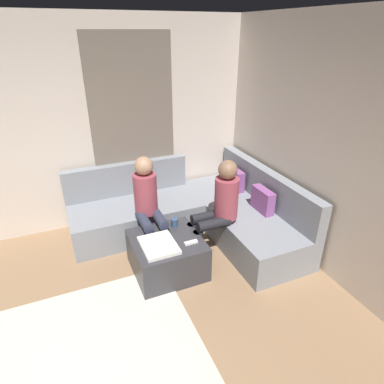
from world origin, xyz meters
name	(u,v)px	position (x,y,z in m)	size (l,w,h in m)	color
wall_left	(26,135)	(-2.94, 0.00, 1.35)	(0.12, 6.00, 2.70)	beige
curtain_panel	(134,133)	(-2.84, 1.30, 1.25)	(0.06, 1.10, 2.50)	#726659
sectional_couch	(196,213)	(-2.08, 1.88, 0.28)	(2.10, 2.55, 0.87)	gray
ottoman	(167,255)	(-1.46, 1.25, 0.21)	(0.76, 0.76, 0.42)	#333338
folded_blanket	(159,245)	(-1.36, 1.13, 0.44)	(0.44, 0.36, 0.04)	white
coffee_mug	(174,222)	(-1.68, 1.43, 0.47)	(0.08, 0.08, 0.10)	#334C72
game_remote	(191,242)	(-1.28, 1.47, 0.43)	(0.05, 0.15, 0.02)	white
person_on_couch_back	(219,205)	(-1.54, 1.93, 0.66)	(0.30, 0.60, 1.20)	black
person_on_couch_side	(148,203)	(-1.93, 1.19, 0.66)	(0.60, 0.30, 1.20)	#2D3347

